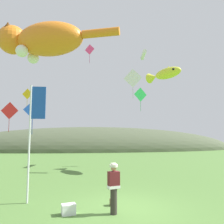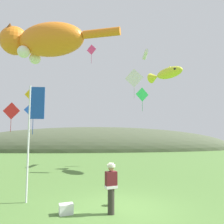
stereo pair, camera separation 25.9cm
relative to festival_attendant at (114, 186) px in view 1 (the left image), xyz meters
name	(u,v)px [view 1 (the left image)]	position (x,y,z in m)	size (l,w,h in m)	color
ground_plane	(125,209)	(0.48, 0.50, -0.95)	(120.00, 120.00, 0.00)	#517A38
distant_hill_ridge	(94,150)	(0.48, 32.66, -0.95)	(53.25, 14.56, 8.32)	#4C563D
festival_attendant	(114,186)	(0.00, 0.00, 0.00)	(0.48, 0.37, 1.77)	#332D28
kite_spool	(112,202)	(0.04, 0.94, -0.81)	(0.14, 0.28, 0.28)	olive
picnic_cooler	(69,209)	(-1.59, 0.14, -0.77)	(0.55, 0.44, 0.36)	white
festival_banner_pole	(33,125)	(-3.23, 1.63, 2.27)	(0.66, 0.08, 4.92)	silver
kite_giant_cat	(42,40)	(-4.53, 8.93, 9.17)	(9.53, 4.37, 3.00)	orange
kite_fish_windsock	(164,74)	(5.44, 9.17, 6.87)	(2.45, 3.40, 1.04)	yellow
kite_tube_streamer	(144,55)	(4.59, 12.46, 9.73)	(0.65, 2.02, 0.44)	white
kite_diamond_blue	(33,110)	(-4.09, 5.06, 3.26)	(1.06, 0.13, 1.96)	blue
kite_diamond_pink	(90,50)	(-0.73, 13.31, 10.34)	(0.95, 0.54, 1.98)	#E53F8C
kite_diamond_white	(133,78)	(2.71, 8.94, 6.36)	(1.42, 0.62, 2.43)	white
kite_diamond_green	(140,95)	(4.06, 11.81, 5.57)	(1.31, 0.37, 2.26)	green
kite_diamond_gold	(27,94)	(-6.48, 12.93, 5.59)	(1.00, 0.27, 1.93)	yellow
kite_diamond_red	(10,111)	(-6.47, 8.34, 3.54)	(1.25, 0.14, 2.16)	red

